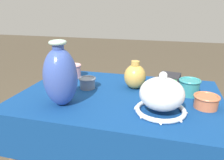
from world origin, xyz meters
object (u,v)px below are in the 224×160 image
Objects in this scene: cup_wide_slate at (87,82)px; cup_wide_terracotta at (206,101)px; jar_round_ochre at (135,76)px; mosaic_tile_box at (169,80)px; cup_wide_teal at (189,87)px; cup_wide_rose at (74,70)px; vase_tall_bulbous at (60,76)px; vase_dome_bell at (162,96)px.

cup_wide_slate is 0.84× the size of cup_wide_terracotta.
mosaic_tile_box is at bearing 28.95° from jar_round_ochre.
jar_round_ochre is 1.40× the size of cup_wide_teal.
mosaic_tile_box is 0.64m from cup_wide_rose.
jar_round_ochre is 0.31m from cup_wide_teal.
vase_tall_bulbous is at bearing -154.48° from cup_wide_teal.
mosaic_tile_box is at bearing 85.59° from vase_dome_bell.
vase_tall_bulbous reaches higher than jar_round_ochre.
vase_tall_bulbous is 2.69× the size of cup_wide_teal.
cup_wide_slate is at bearing 171.41° from cup_wide_terracotta.
jar_round_ochre is at bearing 15.56° from cup_wide_slate.
mosaic_tile_box is 1.45× the size of cup_wide_rose.
vase_tall_bulbous is 0.27m from cup_wide_slate.
vase_dome_bell is at bearing -153.10° from cup_wide_terracotta.
jar_round_ochre reaches higher than mosaic_tile_box.
vase_dome_bell is (0.48, 0.04, -0.07)m from vase_tall_bulbous.
vase_dome_bell is at bearing 4.89° from vase_tall_bulbous.
cup_wide_teal is at bearing 115.07° from cup_wide_terracotta.
vase_dome_bell reaches higher than jar_round_ochre.
cup_wide_slate is at bearing -149.91° from mosaic_tile_box.
jar_round_ochre is 1.36× the size of cup_wide_terracotta.
mosaic_tile_box is 1.27× the size of cup_wide_terracotta.
vase_dome_bell reaches higher than cup_wide_teal.
vase_tall_bulbous is at bearing -99.24° from cup_wide_slate.
cup_wide_terracotta is at bearing -8.59° from cup_wide_slate.
vase_tall_bulbous is 2.60× the size of cup_wide_terracotta.
mosaic_tile_box is 0.33m from cup_wide_terracotta.
jar_round_ochre reaches higher than cup_wide_terracotta.
cup_wide_terracotta is at bearing 26.90° from vase_dome_bell.
vase_tall_bulbous is at bearing -134.20° from jar_round_ochre.
vase_dome_bell is 0.33m from jar_round_ochre.
vase_dome_bell is 1.58× the size of mosaic_tile_box.
jar_round_ochre is at bearing 175.34° from cup_wide_teal.
vase_tall_bulbous reaches higher than cup_wide_slate.
jar_round_ochre is at bearing -142.48° from mosaic_tile_box.
cup_wide_rose is at bearing 161.57° from cup_wide_terracotta.
jar_round_ochre reaches higher than cup_wide_rose.
vase_dome_bell is 0.49m from cup_wide_slate.
jar_round_ochre is 0.42m from cup_wide_terracotta.
cup_wide_terracotta is 0.86m from cup_wide_rose.
cup_wide_teal reaches higher than cup_wide_slate.
cup_wide_teal reaches higher than cup_wide_terracotta.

